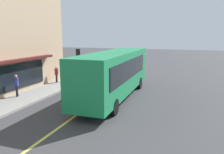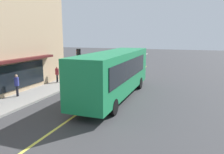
% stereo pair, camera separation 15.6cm
% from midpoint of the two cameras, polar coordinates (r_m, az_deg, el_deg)
% --- Properties ---
extents(ground, '(120.00, 120.00, 0.00)m').
position_cam_midpoint_polar(ground, '(17.00, -2.46, -5.30)').
color(ground, '#38383A').
extents(sidewalk, '(80.00, 2.74, 0.15)m').
position_cam_midpoint_polar(sidewalk, '(19.50, -16.88, -3.42)').
color(sidewalk, gray).
rests_on(sidewalk, ground).
extents(lane_centre_stripe, '(36.00, 0.16, 0.01)m').
position_cam_midpoint_polar(lane_centre_stripe, '(17.00, -2.46, -5.28)').
color(lane_centre_stripe, '#D8D14C').
rests_on(lane_centre_stripe, ground).
extents(bus, '(11.13, 2.62, 3.50)m').
position_cam_midpoint_polar(bus, '(16.49, 1.09, 1.29)').
color(bus, '#197F47').
rests_on(bus, ground).
extents(traffic_light, '(0.30, 0.52, 3.20)m').
position_cam_midpoint_polar(traffic_light, '(22.70, -8.38, 5.20)').
color(traffic_light, '#2D2D33').
rests_on(traffic_light, sidewalk).
extents(car_yellow, '(4.34, 1.94, 1.52)m').
position_cam_midpoint_polar(car_yellow, '(24.77, -1.07, 1.60)').
color(car_yellow, yellow).
rests_on(car_yellow, ground).
extents(pedestrian_mid_block, '(0.34, 0.34, 1.56)m').
position_cam_midpoint_polar(pedestrian_mid_block, '(22.13, -13.89, 1.05)').
color(pedestrian_mid_block, black).
rests_on(pedestrian_mid_block, sidewalk).
extents(pedestrian_at_corner, '(0.34, 0.34, 1.68)m').
position_cam_midpoint_polar(pedestrian_at_corner, '(17.97, -23.27, -1.50)').
color(pedestrian_at_corner, black).
rests_on(pedestrian_at_corner, sidewalk).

